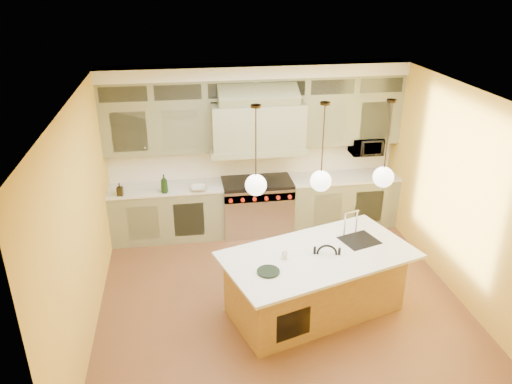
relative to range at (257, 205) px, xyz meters
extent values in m
plane|color=brown|center=(0.00, -2.14, -0.49)|extent=(5.00, 5.00, 0.00)
plane|color=white|center=(0.00, -2.14, 2.41)|extent=(5.00, 5.00, 0.00)
plane|color=gold|center=(0.00, 0.36, 0.96)|extent=(5.00, 0.00, 5.00)
plane|color=gold|center=(0.00, -4.64, 0.96)|extent=(5.00, 0.00, 5.00)
plane|color=gold|center=(-2.50, -2.14, 0.96)|extent=(0.00, 5.00, 5.00)
plane|color=gold|center=(2.50, -2.14, 0.96)|extent=(0.00, 5.00, 5.00)
cube|color=gray|center=(-1.55, 0.03, -0.04)|extent=(1.90, 0.65, 0.90)
cube|color=gray|center=(1.55, 0.03, -0.04)|extent=(1.90, 0.65, 0.90)
cube|color=silver|center=(-1.55, 0.03, 0.43)|extent=(1.90, 0.68, 0.04)
cube|color=silver|center=(1.55, 0.03, 0.43)|extent=(1.90, 0.68, 0.04)
cube|color=white|center=(0.00, 0.34, 0.73)|extent=(5.00, 0.04, 0.56)
cube|color=gray|center=(-1.62, 0.18, 1.44)|extent=(1.75, 0.35, 0.85)
cube|color=gray|center=(1.62, 0.18, 1.44)|extent=(1.75, 0.35, 0.85)
cube|color=gray|center=(0.00, 0.01, 1.46)|extent=(1.50, 0.70, 0.75)
cube|color=gray|center=(0.00, 0.01, 1.06)|extent=(1.60, 0.76, 0.10)
cube|color=#333833|center=(0.00, 0.18, 2.04)|extent=(5.00, 0.35, 0.35)
cube|color=white|center=(0.00, 0.16, 2.31)|extent=(5.00, 0.47, 0.20)
cube|color=silver|center=(0.00, 0.01, -0.04)|extent=(1.20, 0.70, 0.90)
cube|color=black|center=(0.00, 0.01, 0.44)|extent=(1.20, 0.70, 0.06)
cube|color=silver|center=(0.00, -0.31, 0.29)|extent=(1.20, 0.06, 0.14)
cube|color=olive|center=(0.40, -2.39, -0.05)|extent=(2.41, 1.65, 0.88)
cube|color=silver|center=(0.41, -2.44, 0.41)|extent=(2.73, 1.97, 0.04)
cube|color=black|center=(1.05, -2.19, 0.41)|extent=(0.58, 0.54, 0.05)
cylinder|color=black|center=(0.29, -2.73, -0.18)|extent=(0.04, 0.04, 0.61)
cylinder|color=black|center=(0.59, -2.81, -0.18)|extent=(0.04, 0.04, 0.61)
cylinder|color=black|center=(0.36, -2.43, -0.18)|extent=(0.04, 0.04, 0.61)
cylinder|color=black|center=(0.67, -2.50, -0.18)|extent=(0.04, 0.04, 0.61)
cube|color=black|center=(0.48, -2.62, 0.14)|extent=(0.45, 0.45, 0.05)
torus|color=black|center=(0.51, -2.47, 0.44)|extent=(0.27, 0.09, 0.27)
imported|color=black|center=(1.95, 0.11, 0.96)|extent=(0.54, 0.37, 0.30)
imported|color=black|center=(-1.56, -0.22, 0.61)|extent=(0.13, 0.14, 0.31)
imported|color=black|center=(-2.27, -0.22, 0.56)|extent=(0.11, 0.11, 0.21)
imported|color=silver|center=(-1.00, -0.22, 0.49)|extent=(0.29, 0.29, 0.07)
imported|color=white|center=(-0.05, -2.49, 0.48)|extent=(0.10, 0.10, 0.09)
cylinder|color=#2D2319|center=(-0.40, -2.39, 2.39)|extent=(0.12, 0.12, 0.03)
cylinder|color=#2D2319|center=(-0.40, -2.39, 1.95)|extent=(0.02, 0.02, 0.93)
sphere|color=white|center=(-0.40, -2.39, 1.43)|extent=(0.26, 0.26, 0.26)
cylinder|color=#2D2319|center=(0.40, -2.39, 2.39)|extent=(0.12, 0.12, 0.03)
cylinder|color=#2D2319|center=(0.40, -2.39, 1.95)|extent=(0.02, 0.02, 0.93)
sphere|color=white|center=(0.40, -2.39, 1.43)|extent=(0.26, 0.26, 0.26)
cylinder|color=#2D2319|center=(1.20, -2.39, 2.39)|extent=(0.12, 0.12, 0.03)
cylinder|color=#2D2319|center=(1.20, -2.39, 1.95)|extent=(0.02, 0.02, 0.93)
sphere|color=white|center=(1.20, -2.39, 1.43)|extent=(0.26, 0.26, 0.26)
camera|label=1|loc=(-1.25, -7.79, 3.79)|focal=35.00mm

